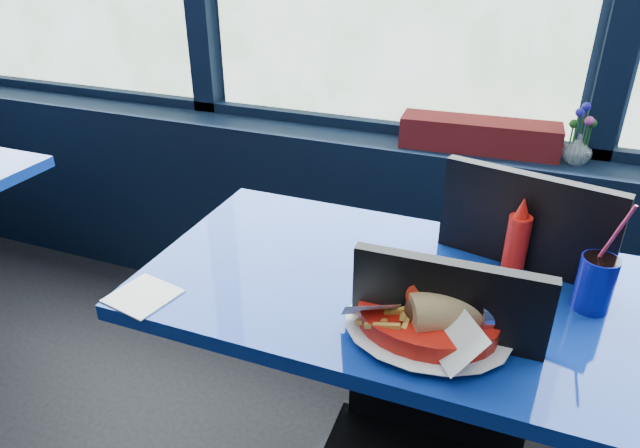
# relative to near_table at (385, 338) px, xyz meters

# --- Properties ---
(window_sill) EXTENTS (5.00, 0.26, 0.80)m
(window_sill) POSITION_rel_near_table_xyz_m (-0.30, 0.87, -0.17)
(window_sill) COLOR black
(window_sill) RESTS_ON ground
(near_table) EXTENTS (1.20, 0.70, 0.75)m
(near_table) POSITION_rel_near_table_xyz_m (0.00, 0.00, 0.00)
(near_table) COLOR black
(near_table) RESTS_ON ground
(chair_near_front) EXTENTS (0.43, 0.44, 0.93)m
(chair_near_front) POSITION_rel_near_table_xyz_m (0.16, -0.29, -0.03)
(chair_near_front) COLOR black
(chair_near_front) RESTS_ON ground
(chair_near_back) EXTENTS (0.54, 0.54, 1.00)m
(chair_near_back) POSITION_rel_near_table_xyz_m (0.26, 0.31, 0.01)
(chair_near_back) COLOR black
(chair_near_back) RESTS_ON ground
(planter_box) EXTENTS (0.56, 0.17, 0.11)m
(planter_box) POSITION_rel_near_table_xyz_m (0.09, 0.86, 0.29)
(planter_box) COLOR maroon
(planter_box) RESTS_ON window_sill
(flower_vase) EXTENTS (0.12, 0.12, 0.21)m
(flower_vase) POSITION_rel_near_table_xyz_m (0.41, 0.85, 0.29)
(flower_vase) COLOR silver
(flower_vase) RESTS_ON window_sill
(food_basket) EXTENTS (0.34, 0.33, 0.12)m
(food_basket) POSITION_rel_near_table_xyz_m (0.13, -0.17, 0.22)
(food_basket) COLOR red
(food_basket) RESTS_ON near_table
(ketchup_bottle) EXTENTS (0.06, 0.06, 0.21)m
(ketchup_bottle) POSITION_rel_near_table_xyz_m (0.28, 0.14, 0.27)
(ketchup_bottle) COLOR red
(ketchup_bottle) RESTS_ON near_table
(soda_cup) EXTENTS (0.08, 0.08, 0.28)m
(soda_cup) POSITION_rel_near_table_xyz_m (0.45, 0.06, 0.25)
(soda_cup) COLOR #0C138E
(soda_cup) RESTS_ON near_table
(napkin) EXTENTS (0.16, 0.16, 0.00)m
(napkin) POSITION_rel_near_table_xyz_m (-0.52, -0.28, 0.18)
(napkin) COLOR white
(napkin) RESTS_ON near_table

